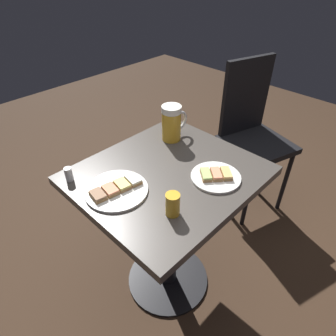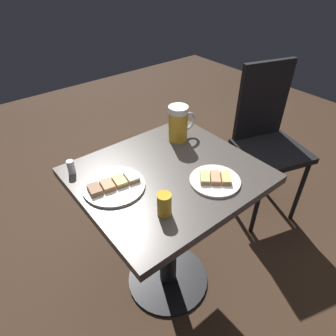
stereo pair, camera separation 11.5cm
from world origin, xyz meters
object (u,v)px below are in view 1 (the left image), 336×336
at_px(plate_near, 216,176).
at_px(beer_glass_small, 173,204).
at_px(plate_far, 116,189).
at_px(salt_shaker, 69,174).
at_px(cafe_chair, 251,129).
at_px(beer_mug, 172,123).

xyz_separation_m(plate_near, beer_glass_small, (0.01, -0.26, 0.03)).
bearing_deg(plate_far, salt_shaker, -154.53).
xyz_separation_m(salt_shaker, cafe_chair, (0.14, 1.17, -0.22)).
bearing_deg(cafe_chair, beer_mug, 12.04).
bearing_deg(salt_shaker, cafe_chair, 83.33).
bearing_deg(beer_glass_small, plate_near, 92.38).
height_order(plate_near, salt_shaker, salt_shaker).
distance_m(plate_near, plate_far, 0.39).
xyz_separation_m(beer_glass_small, salt_shaker, (-0.41, -0.15, -0.01)).
bearing_deg(beer_glass_small, beer_mug, 133.87).
bearing_deg(beer_mug, salt_shaker, -98.04).
height_order(beer_mug, cafe_chair, cafe_chair).
distance_m(beer_mug, salt_shaker, 0.51).
bearing_deg(salt_shaker, beer_glass_small, 20.00).
distance_m(plate_near, beer_mug, 0.35).
bearing_deg(salt_shaker, beer_mug, 81.96).
height_order(beer_mug, salt_shaker, beer_mug).
relative_size(beer_mug, beer_glass_small, 1.97).
bearing_deg(plate_near, beer_glass_small, -87.62).
bearing_deg(cafe_chair, salt_shaker, 10.99).
relative_size(beer_glass_small, salt_shaker, 1.46).
xyz_separation_m(plate_near, salt_shaker, (-0.40, -0.41, 0.02)).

